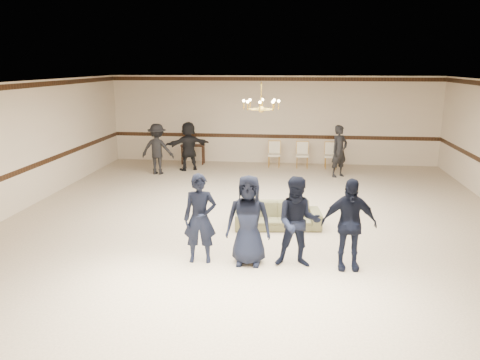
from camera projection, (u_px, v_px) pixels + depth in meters
The scene contains 16 objects.
room at pixel (257, 156), 10.71m from camera, with size 12.01×14.01×3.21m.
chair_rail at pixel (272, 136), 17.59m from camera, with size 12.00×0.02×0.14m, color black.
crown_molding at pixel (273, 79), 17.09m from camera, with size 12.00×0.02×0.14m, color black.
chandelier at pixel (261, 96), 11.36m from camera, with size 0.94×0.94×0.89m, color gold, non-canonical shape.
boy_a at pixel (200, 219), 8.76m from camera, with size 0.61×0.40×1.68m, color black.
boy_b at pixel (248, 220), 8.66m from camera, with size 0.82×0.53×1.68m, color black.
boy_c at pixel (298, 222), 8.56m from camera, with size 0.82×0.64×1.68m, color black.
boy_d at pixel (349, 224), 8.46m from camera, with size 0.99×0.41×1.68m, color black.
settee at pixel (278, 215), 10.74m from camera, with size 1.93×0.75×0.56m, color #666544.
adult_left at pixel (157, 149), 15.83m from camera, with size 1.10×0.63×1.70m, color black.
adult_mid at pixel (188, 146), 16.41m from camera, with size 1.57×0.50×1.70m, color black.
adult_right at pixel (339, 151), 15.45m from camera, with size 0.62×0.41×1.70m, color black.
banquet_chair_left at pixel (274, 155), 16.98m from camera, with size 0.44×0.44×0.91m, color #EDE2C7, non-canonical shape.
banquet_chair_mid at pixel (302, 155), 16.87m from camera, with size 0.44×0.44×0.91m, color #EDE2C7, non-canonical shape.
banquet_chair_right at pixel (331, 156), 16.76m from camera, with size 0.44×0.44×0.91m, color #EDE2C7, non-canonical shape.
console_table at pixel (193, 154), 17.53m from camera, with size 0.86×0.36×0.72m, color #321A10.
Camera 1 is at (0.83, -10.50, 3.63)m, focal length 35.54 mm.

